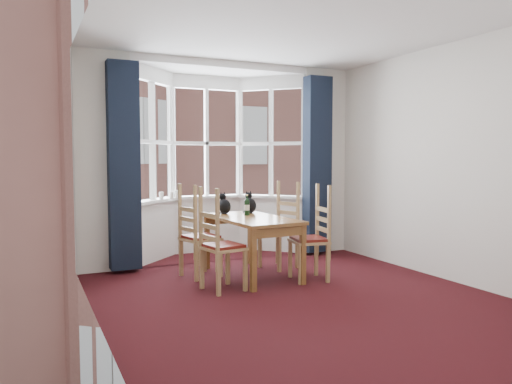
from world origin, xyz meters
TOP-DOWN VIEW (x-y plane):
  - floor at (0.00, 0.00)m, footprint 4.50×4.50m
  - ceiling at (0.00, 0.00)m, footprint 4.50×4.50m
  - wall_left at (-2.00, 0.00)m, footprint 0.00×4.50m
  - wall_right at (2.00, 0.00)m, footprint 0.00×4.50m
  - wall_near at (0.00, -2.25)m, footprint 4.00×0.00m
  - wall_back_pier_left at (-1.65, 2.25)m, footprint 0.70×0.12m
  - wall_back_pier_right at (1.65, 2.25)m, footprint 0.70×0.12m
  - bay_window at (0.00, 2.75)m, footprint 2.76×0.94m
  - curtain_left at (-1.42, 2.07)m, footprint 0.38×0.22m
  - curtain_right at (1.42, 2.07)m, footprint 0.38×0.22m
  - dining_table at (-0.05, 1.21)m, footprint 0.83×1.43m
  - chair_left_near at (-0.69, 0.74)m, footprint 0.47×0.48m
  - chair_left_far at (-0.71, 1.44)m, footprint 0.48×0.50m
  - chair_right_near at (0.58, 0.73)m, footprint 0.46×0.48m
  - chair_right_far at (0.55, 1.51)m, footprint 0.51×0.52m
  - cat_left at (-0.20, 1.73)m, footprint 0.16×0.22m
  - cat_right at (0.14, 1.68)m, footprint 0.18×0.23m
  - wine_bottle at (-0.01, 1.43)m, footprint 0.07×0.07m
  - candle_tall at (-0.81, 2.60)m, footprint 0.06×0.06m
  - candle_short at (-0.66, 2.63)m, footprint 0.06×0.06m
  - candle_extra at (-0.58, 2.65)m, footprint 0.05×0.05m
  - street at (0.00, 32.25)m, footprint 80.00×80.00m
  - tenement_building at (0.00, 14.01)m, footprint 18.40×7.80m

SIDE VIEW (x-z plane):
  - street at x=0.00m, z-range -6.00..-6.00m
  - floor at x=0.00m, z-range 0.00..0.00m
  - chair_left_near at x=-0.69m, z-range 0.01..0.93m
  - chair_left_far at x=-0.71m, z-range 0.01..0.93m
  - chair_right_near at x=0.58m, z-range 0.01..0.93m
  - chair_right_far at x=0.55m, z-range 0.01..0.93m
  - dining_table at x=-0.05m, z-range 0.27..1.00m
  - cat_left at x=-0.20m, z-range 0.70..0.98m
  - cat_right at x=0.14m, z-range 0.69..0.99m
  - wine_bottle at x=-0.01m, z-range 0.71..0.97m
  - candle_short at x=-0.66m, z-range 0.87..0.97m
  - candle_tall at x=-0.81m, z-range 0.87..0.97m
  - candle_extra at x=-0.58m, z-range 0.87..0.99m
  - curtain_left at x=-1.42m, z-range 0.05..2.65m
  - curtain_right at x=1.42m, z-range 0.05..2.65m
  - wall_left at x=-2.00m, z-range -0.85..3.65m
  - wall_right at x=2.00m, z-range -0.85..3.65m
  - wall_near at x=0.00m, z-range -0.60..3.40m
  - wall_back_pier_left at x=-1.65m, z-range 0.00..2.80m
  - wall_back_pier_right at x=1.65m, z-range 0.00..2.80m
  - bay_window at x=0.00m, z-range 0.00..2.80m
  - tenement_building at x=0.00m, z-range -6.00..9.20m
  - ceiling at x=0.00m, z-range 2.80..2.80m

